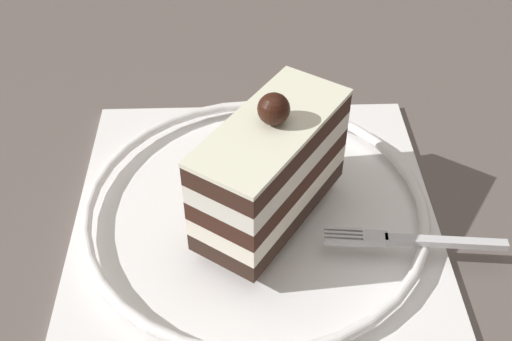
% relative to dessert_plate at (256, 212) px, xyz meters
% --- Properties ---
extents(ground_plane, '(2.40, 2.40, 0.00)m').
position_rel_dessert_plate_xyz_m(ground_plane, '(0.00, -0.02, -0.01)').
color(ground_plane, '#5C514D').
extents(dessert_plate, '(0.29, 0.29, 0.02)m').
position_rel_dessert_plate_xyz_m(dessert_plate, '(0.00, 0.00, 0.00)').
color(dessert_plate, white).
rests_on(dessert_plate, ground_plane).
extents(cake_slice, '(0.12, 0.12, 0.09)m').
position_rel_dessert_plate_xyz_m(cake_slice, '(-0.01, -0.01, 0.05)').
color(cake_slice, black).
rests_on(cake_slice, dessert_plate).
extents(fork, '(0.04, 0.11, 0.00)m').
position_rel_dessert_plate_xyz_m(fork, '(-0.06, -0.09, 0.01)').
color(fork, silver).
rests_on(fork, dessert_plate).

